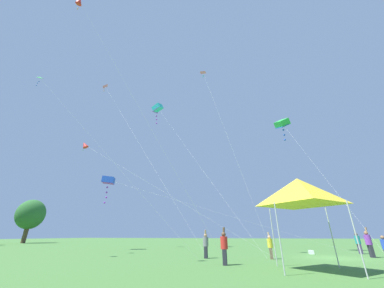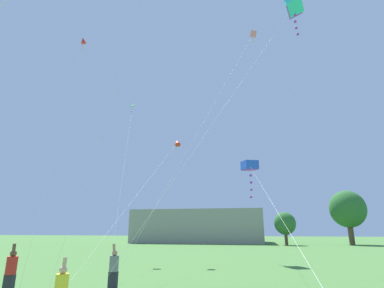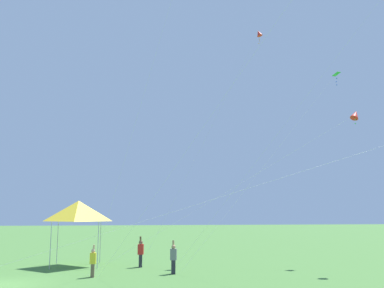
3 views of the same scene
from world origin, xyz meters
The scene contains 11 objects.
distant_building centered at (-7.13, 56.39, 3.01)m, with size 24.23×13.16×6.01m, color gray.
tree_far_centre centered at (8.37, 48.84, 3.36)m, with size 3.45×3.10×5.20m.
tree_far_right centered at (19.16, 52.33, 5.74)m, with size 5.89×5.30×8.89m.
person_grey_shirt centered at (-2.65, 9.03, 0.92)m, with size 0.39×0.39×1.91m.
person_red_shirt centered at (-6.17, 7.27, 0.95)m, with size 0.40×0.40×1.97m.
kite_red_diamond_0 centered at (-3.02, 21.23, 9.98)m, with size 0.97×17.65×10.46m.
kite_green_delta_1 centered at (-8.11, 22.57, 14.29)m, with size 5.36×13.71×14.93m.
kite_pink_delta_2 centered at (4.35, 26.57, 23.92)m, with size 7.71×18.43×24.53m.
kite_red_diamond_5 centered at (-10.95, 17.32, 18.89)m, with size 5.62×10.49×19.36m.
kite_blue_box_6 centered at (3.25, 22.41, 7.81)m, with size 2.25×26.59×8.34m.
kite_cyan_box_7 centered at (7.65, 18.53, 20.58)m, with size 10.21×14.67×21.42m.
Camera 2 is at (3.33, -3.79, 2.54)m, focal length 28.00 mm.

